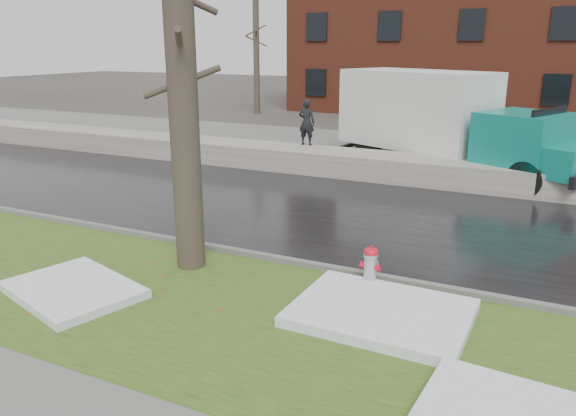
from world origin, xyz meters
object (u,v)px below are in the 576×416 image
at_px(worker, 307,122).
at_px(tree, 182,86).
at_px(fire_hydrant, 371,265).
at_px(box_truck, 442,120).

bearing_deg(worker, tree, 98.83).
bearing_deg(fire_hydrant, worker, 130.25).
distance_m(fire_hydrant, box_truck, 10.05).
bearing_deg(box_truck, fire_hydrant, -60.37).
bearing_deg(tree, worker, 100.61).
relative_size(tree, box_truck, 0.70).
bearing_deg(fire_hydrant, box_truck, 104.93).
height_order(box_truck, worker, box_truck).
height_order(tree, box_truck, tree).
bearing_deg(box_truck, tree, -78.72).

